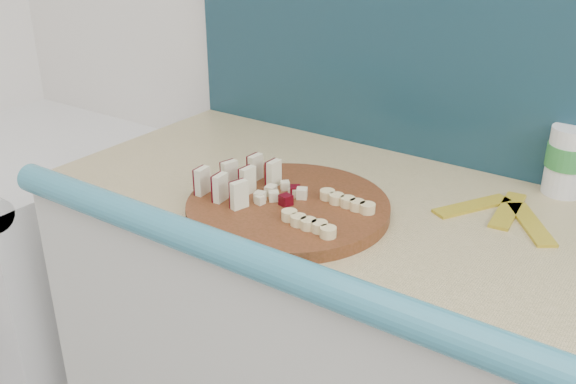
# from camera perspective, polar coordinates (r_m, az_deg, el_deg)

# --- Properties ---
(porcelain_fixture) EXTENTS (0.70, 0.72, 0.84)m
(porcelain_fixture) POSITION_cam_1_polar(r_m,az_deg,el_deg) (2.16, -20.28, -5.79)
(porcelain_fixture) COLOR white
(porcelain_fixture) RESTS_ON ground
(cutting_board) EXTENTS (0.41, 0.41, 0.02)m
(cutting_board) POSITION_cam_1_polar(r_m,az_deg,el_deg) (1.19, 0.00, -1.39)
(cutting_board) COLOR #46260F
(cutting_board) RESTS_ON kitchen_counter
(apple_wedges) EXTENTS (0.12, 0.15, 0.05)m
(apple_wedges) POSITION_cam_1_polar(r_m,az_deg,el_deg) (1.22, -4.46, 1.13)
(apple_wedges) COLOR #F2ECC1
(apple_wedges) RESTS_ON cutting_board
(apple_chunks) EXTENTS (0.06, 0.06, 0.02)m
(apple_chunks) POSITION_cam_1_polar(r_m,az_deg,el_deg) (1.20, -0.89, -0.17)
(apple_chunks) COLOR #FFF8CB
(apple_chunks) RESTS_ON cutting_board
(banana_slices) EXTENTS (0.13, 0.15, 0.02)m
(banana_slices) POSITION_cam_1_polar(r_m,az_deg,el_deg) (1.13, 3.60, -1.79)
(banana_slices) COLOR beige
(banana_slices) RESTS_ON cutting_board
(canister) EXTENTS (0.08, 0.08, 0.14)m
(canister) POSITION_cam_1_polar(r_m,az_deg,el_deg) (1.37, 23.62, 2.66)
(canister) COLOR white
(canister) RESTS_ON kitchen_counter
(banana_peel) EXTENTS (0.23, 0.19, 0.01)m
(banana_peel) POSITION_cam_1_polar(r_m,az_deg,el_deg) (1.26, 18.58, -1.80)
(banana_peel) COLOR gold
(banana_peel) RESTS_ON kitchen_counter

